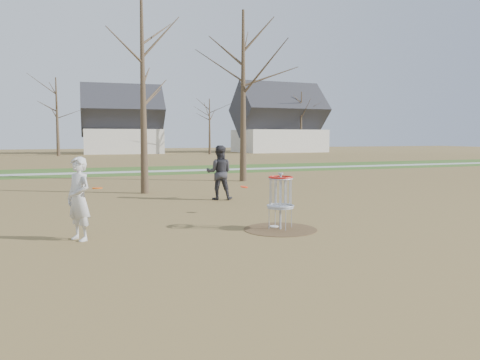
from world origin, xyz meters
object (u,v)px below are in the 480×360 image
Objects in this scene: player_throwing at (219,173)px; disc_grounded at (274,226)px; player_standing at (79,199)px; disc_golf_basket at (281,192)px.

disc_grounded is (-0.26, -5.38, -0.95)m from player_throwing.
player_standing is 4.64m from disc_golf_basket.
player_throwing reaches higher than player_standing.
disc_grounded is at bearing 93.77° from disc_golf_basket.
player_standing reaches higher than disc_golf_basket.
player_throwing is 1.44× the size of disc_golf_basket.
disc_golf_basket is at bearing -86.23° from disc_grounded.
player_throwing is at bearing 87.20° from disc_grounded.
player_standing is at bearing 174.71° from disc_golf_basket.
disc_grounded is at bearing 55.09° from player_standing.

